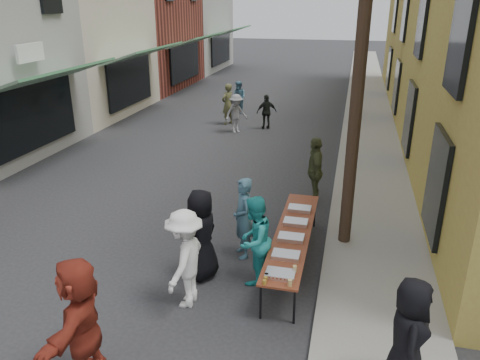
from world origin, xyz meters
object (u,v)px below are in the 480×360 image
at_px(utility_pole_far, 362,10).
at_px(server, 408,337).
at_px(serving_table, 293,234).
at_px(guest_front_a, 201,235).
at_px(utility_pole_near, 362,37).
at_px(utility_pole_mid, 362,16).
at_px(catering_tray_sausage, 280,274).
at_px(guest_front_c, 254,240).

relative_size(utility_pole_far, server, 5.14).
xyz_separation_m(serving_table, guest_front_a, (-1.67, -0.84, 0.21)).
bearing_deg(utility_pole_near, utility_pole_mid, 90.00).
bearing_deg(utility_pole_near, guest_front_a, -143.53).
height_order(utility_pole_near, catering_tray_sausage, utility_pole_near).
relative_size(utility_pole_far, catering_tray_sausage, 18.00).
xyz_separation_m(utility_pole_near, guest_front_a, (-2.70, -2.00, -3.58)).
distance_m(utility_pole_near, guest_front_a, 4.91).
bearing_deg(utility_pole_mid, utility_pole_near, -90.00).
distance_m(utility_pole_mid, utility_pole_far, 12.00).
xyz_separation_m(guest_front_a, guest_front_c, (1.02, 0.08, -0.04)).
bearing_deg(server, catering_tray_sausage, 54.60).
bearing_deg(serving_table, utility_pole_far, 87.66).
bearing_deg(guest_front_c, guest_front_a, -68.91).
distance_m(utility_pole_near, serving_table, 4.09).
height_order(serving_table, catering_tray_sausage, catering_tray_sausage).
height_order(utility_pole_far, serving_table, utility_pole_far).
bearing_deg(utility_pole_mid, guest_front_a, -100.92).
bearing_deg(guest_front_c, utility_pole_far, -167.27).
relative_size(utility_pole_mid, catering_tray_sausage, 18.00).
distance_m(catering_tray_sausage, guest_front_a, 1.86).
distance_m(utility_pole_mid, serving_table, 13.73).
height_order(utility_pole_near, server, utility_pole_near).
xyz_separation_m(serving_table, server, (1.93, -3.05, 0.26)).
bearing_deg(utility_pole_far, utility_pole_mid, -90.00).
relative_size(utility_pole_mid, server, 5.14).
distance_m(guest_front_a, guest_front_c, 1.03).
relative_size(utility_pole_near, server, 5.14).
height_order(utility_pole_far, catering_tray_sausage, utility_pole_far).
bearing_deg(guest_front_a, server, 76.57).
xyz_separation_m(utility_pole_far, guest_front_a, (-2.70, -26.00, -3.58)).
bearing_deg(utility_pole_far, server, -88.16).
bearing_deg(catering_tray_sausage, utility_pole_mid, 86.03).
height_order(utility_pole_mid, serving_table, utility_pole_mid).
relative_size(serving_table, server, 2.28).
distance_m(utility_pole_near, guest_front_c, 4.42).
bearing_deg(guest_front_a, catering_tray_sausage, 82.26).
height_order(utility_pole_near, guest_front_c, utility_pole_near).
relative_size(catering_tray_sausage, server, 0.29).
xyz_separation_m(utility_pole_mid, server, (0.91, -16.21, -3.52)).
xyz_separation_m(guest_front_a, server, (3.61, -2.21, 0.06)).
bearing_deg(guest_front_c, utility_pole_mid, -170.44).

